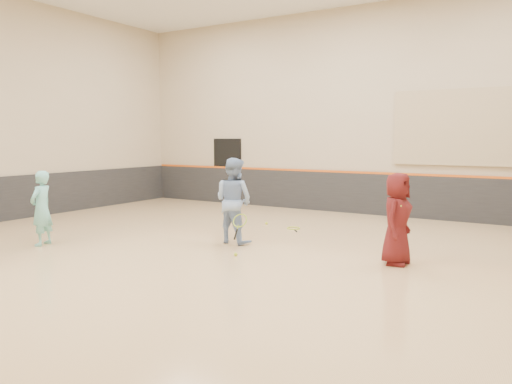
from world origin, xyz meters
The scene contains 14 objects.
room centered at (0.00, 0.00, 0.81)m, with size 15.04×12.04×6.22m.
wainscot_back centered at (0.00, 5.97, 0.60)m, with size 14.90×0.04×1.20m, color #232326.
wainscot_left centered at (-7.47, 0.00, 0.60)m, with size 0.04×11.90×1.20m, color #232326.
accent_stripe centered at (0.00, 5.96, 1.22)m, with size 14.90×0.03×0.06m, color #D85914.
acoustic_panel centered at (2.80, 5.95, 2.50)m, with size 3.20×0.08×2.00m, color tan.
doorway centered at (-4.50, 5.98, 1.10)m, with size 1.10×0.05×2.20m, color black.
girl centered at (-3.95, -1.62, 0.78)m, with size 0.57×0.37×1.55m, color #77CEC8.
instructor centered at (-0.69, 0.66, 0.90)m, with size 0.88×0.69×1.81m, color #87A4D0.
young_man centered at (2.78, 0.62, 0.81)m, with size 0.79×0.52×1.62m, color #581415.
held_racket centered at (-0.32, 0.34, 0.55)m, with size 0.43×0.43×0.59m, color #92B828, non-canonical shape.
spare_racket centered at (-0.33, 2.76, 0.03)m, with size 0.73×0.73×0.06m, color #A5BC29, non-canonical shape.
ball_under_racket centered at (0.03, -0.36, 0.03)m, with size 0.07×0.07×0.07m, color #C8E234.
ball_in_hand centered at (2.90, 0.45, 1.07)m, with size 0.07×0.07×0.07m, color #B0C72E.
ball_beside_spare centered at (-1.20, 2.94, 0.03)m, with size 0.07×0.07×0.07m, color #D4E735.
Camera 1 is at (5.15, -8.05, 2.22)m, focal length 35.00 mm.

